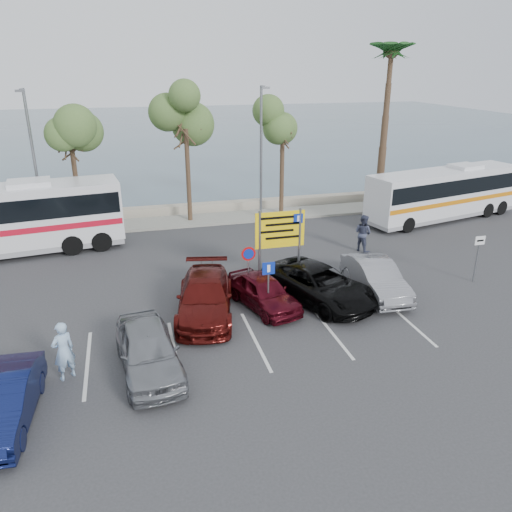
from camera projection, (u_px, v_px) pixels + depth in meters
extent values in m
plane|color=#313133|center=(279.00, 323.00, 19.22)|extent=(120.00, 120.00, 0.00)
cube|color=gray|center=(214.00, 219.00, 31.81)|extent=(44.00, 2.40, 0.15)
cube|color=#A19581|center=(208.00, 207.00, 33.54)|extent=(48.00, 0.80, 0.60)
plane|color=#3E5563|center=(158.00, 131.00, 73.31)|extent=(140.00, 140.00, 0.00)
cylinder|color=#382619|center=(77.00, 186.00, 28.97)|extent=(0.28, 0.28, 5.04)
cylinder|color=#382619|center=(188.00, 176.00, 30.42)|extent=(0.28, 0.28, 5.60)
cylinder|color=#382619|center=(282.00, 174.00, 31.92)|extent=(0.28, 0.28, 5.18)
cylinder|color=#382619|center=(384.00, 132.00, 32.71)|extent=(0.48, 0.48, 10.00)
cylinder|color=slate|center=(35.00, 164.00, 27.60)|extent=(0.16, 0.16, 8.00)
cylinder|color=slate|center=(21.00, 89.00, 25.77)|extent=(0.12, 0.90, 0.12)
cube|color=slate|center=(20.00, 91.00, 25.34)|extent=(0.45, 0.25, 0.12)
cylinder|color=slate|center=(261.00, 154.00, 30.69)|extent=(0.16, 0.16, 8.00)
cylinder|color=slate|center=(263.00, 86.00, 28.86)|extent=(0.12, 0.90, 0.12)
cube|color=slate|center=(266.00, 88.00, 28.43)|extent=(0.45, 0.25, 0.12)
cylinder|color=slate|center=(260.00, 251.00, 21.48)|extent=(0.12, 0.12, 3.60)
cylinder|color=slate|center=(299.00, 247.00, 21.90)|extent=(0.12, 0.12, 3.60)
cube|color=yellow|center=(280.00, 230.00, 21.36)|extent=(2.20, 0.06, 1.60)
cube|color=#0C2699|center=(298.00, 218.00, 21.35)|extent=(0.42, 0.01, 0.42)
cylinder|color=slate|center=(248.00, 275.00, 20.84)|extent=(0.07, 0.07, 2.20)
cylinder|color=#B20C0C|center=(249.00, 254.00, 20.47)|extent=(0.60, 0.03, 0.60)
cylinder|color=slate|center=(268.00, 289.00, 19.49)|extent=(0.07, 0.07, 2.20)
cube|color=#0C2699|center=(269.00, 268.00, 19.15)|extent=(0.50, 0.03, 0.50)
cylinder|color=slate|center=(477.00, 259.00, 22.50)|extent=(0.07, 0.07, 2.20)
cube|color=white|center=(480.00, 240.00, 22.16)|extent=(0.50, 0.03, 0.40)
cube|color=gray|center=(0.00, 246.00, 25.68)|extent=(12.43, 4.22, 0.56)
cube|color=silver|center=(444.00, 191.00, 31.38)|extent=(11.08, 4.64, 2.67)
cube|color=black|center=(445.00, 184.00, 31.20)|extent=(10.88, 4.63, 0.95)
cube|color=#CC6E0C|center=(443.00, 198.00, 31.53)|extent=(10.98, 4.65, 0.27)
cube|color=gray|center=(441.00, 212.00, 31.86)|extent=(10.97, 4.59, 0.50)
cube|color=silver|center=(447.00, 169.00, 30.86)|extent=(2.08, 1.81, 0.22)
imported|color=gray|center=(148.00, 350.00, 16.00)|extent=(2.27, 4.68, 1.54)
imported|color=#0E1541|center=(4.00, 402.00, 13.67)|extent=(1.70, 4.27, 1.38)
imported|color=#500F0D|center=(205.00, 297.00, 19.66)|extent=(3.13, 5.54, 1.52)
imported|color=#490A14|center=(263.00, 292.00, 20.28)|extent=(2.69, 4.29, 1.36)
imported|color=black|center=(319.00, 284.00, 20.83)|extent=(4.36, 5.87, 1.48)
imported|color=gray|center=(375.00, 278.00, 21.45)|extent=(1.80, 4.57, 1.48)
imported|color=#94B6D7|center=(63.00, 351.00, 15.54)|extent=(0.86, 0.79, 1.98)
imported|color=#373C53|center=(363.00, 233.00, 26.30)|extent=(1.12, 1.20, 1.98)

